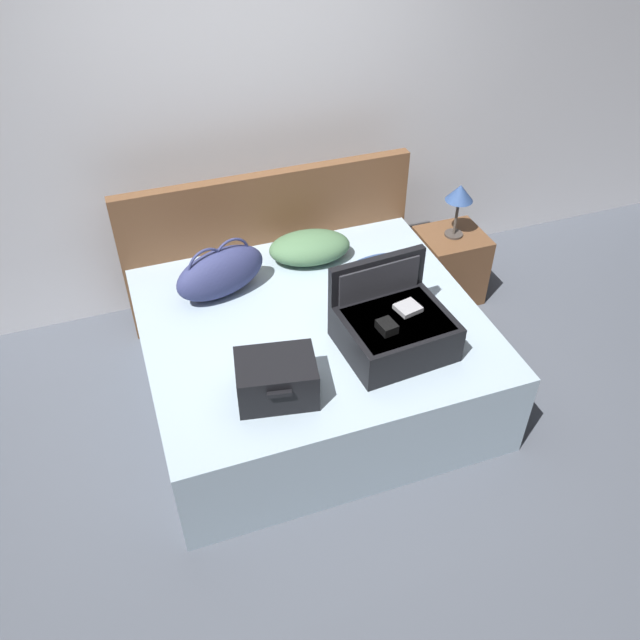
{
  "coord_description": "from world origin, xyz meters",
  "views": [
    {
      "loc": [
        -0.91,
        -2.31,
        2.98
      ],
      "look_at": [
        0.0,
        0.27,
        0.67
      ],
      "focal_mm": 36.87,
      "sensor_mm": 36.0,
      "label": 1
    }
  ],
  "objects_px": {
    "hard_case_medium": "(276,379)",
    "pillow_near_headboard": "(374,272)",
    "nightstand": "(449,266)",
    "pillow_center_head": "(310,247)",
    "duffel_bag": "(221,272)",
    "bed": "(313,356)",
    "table_lamp": "(460,196)",
    "hard_case_large": "(394,327)"
  },
  "relations": [
    {
      "from": "hard_case_medium",
      "to": "duffel_bag",
      "type": "distance_m",
      "value": 0.91
    },
    {
      "from": "hard_case_medium",
      "to": "duffel_bag",
      "type": "xyz_separation_m",
      "value": [
        -0.07,
        0.9,
        0.04
      ]
    },
    {
      "from": "duffel_bag",
      "to": "nightstand",
      "type": "distance_m",
      "value": 1.73
    },
    {
      "from": "pillow_near_headboard",
      "to": "pillow_center_head",
      "type": "relative_size",
      "value": 0.98
    },
    {
      "from": "hard_case_medium",
      "to": "nightstand",
      "type": "distance_m",
      "value": 1.97
    },
    {
      "from": "hard_case_large",
      "to": "nightstand",
      "type": "bearing_deg",
      "value": 42.1
    },
    {
      "from": "bed",
      "to": "duffel_bag",
      "type": "relative_size",
      "value": 3.12
    },
    {
      "from": "bed",
      "to": "hard_case_medium",
      "type": "distance_m",
      "value": 0.72
    },
    {
      "from": "bed",
      "to": "pillow_center_head",
      "type": "bearing_deg",
      "value": 72.73
    },
    {
      "from": "pillow_center_head",
      "to": "table_lamp",
      "type": "distance_m",
      "value": 1.07
    },
    {
      "from": "hard_case_medium",
      "to": "table_lamp",
      "type": "xyz_separation_m",
      "value": [
        1.59,
        1.09,
        0.14
      ]
    },
    {
      "from": "pillow_center_head",
      "to": "nightstand",
      "type": "distance_m",
      "value": 1.13
    },
    {
      "from": "hard_case_large",
      "to": "pillow_near_headboard",
      "type": "distance_m",
      "value": 0.58
    },
    {
      "from": "duffel_bag",
      "to": "hard_case_large",
      "type": "bearing_deg",
      "value": -45.15
    },
    {
      "from": "duffel_bag",
      "to": "hard_case_medium",
      "type": "bearing_deg",
      "value": -85.72
    },
    {
      "from": "hard_case_large",
      "to": "duffel_bag",
      "type": "relative_size",
      "value": 0.97
    },
    {
      "from": "pillow_center_head",
      "to": "bed",
      "type": "bearing_deg",
      "value": -107.27
    },
    {
      "from": "pillow_near_headboard",
      "to": "hard_case_large",
      "type": "bearing_deg",
      "value": -102.72
    },
    {
      "from": "hard_case_large",
      "to": "bed",
      "type": "bearing_deg",
      "value": 129.28
    },
    {
      "from": "nightstand",
      "to": "pillow_center_head",
      "type": "bearing_deg",
      "value": -178.63
    },
    {
      "from": "table_lamp",
      "to": "pillow_near_headboard",
      "type": "bearing_deg",
      "value": -153.34
    },
    {
      "from": "hard_case_large",
      "to": "duffel_bag",
      "type": "bearing_deg",
      "value": 130.36
    },
    {
      "from": "bed",
      "to": "pillow_center_head",
      "type": "xyz_separation_m",
      "value": [
        0.18,
        0.57,
        0.38
      ]
    },
    {
      "from": "hard_case_large",
      "to": "duffel_bag",
      "type": "height_order",
      "value": "hard_case_large"
    },
    {
      "from": "hard_case_large",
      "to": "pillow_center_head",
      "type": "distance_m",
      "value": 0.94
    },
    {
      "from": "hard_case_medium",
      "to": "pillow_center_head",
      "type": "height_order",
      "value": "hard_case_medium"
    },
    {
      "from": "hard_case_large",
      "to": "table_lamp",
      "type": "relative_size",
      "value": 1.55
    },
    {
      "from": "hard_case_large",
      "to": "pillow_near_headboard",
      "type": "xyz_separation_m",
      "value": [
        0.13,
        0.56,
        -0.05
      ]
    },
    {
      "from": "hard_case_large",
      "to": "nightstand",
      "type": "xyz_separation_m",
      "value": [
        0.9,
        0.95,
        -0.45
      ]
    },
    {
      "from": "duffel_bag",
      "to": "pillow_near_headboard",
      "type": "distance_m",
      "value": 0.91
    },
    {
      "from": "pillow_near_headboard",
      "to": "pillow_center_head",
      "type": "height_order",
      "value": "pillow_center_head"
    },
    {
      "from": "bed",
      "to": "table_lamp",
      "type": "bearing_deg",
      "value": 25.79
    },
    {
      "from": "duffel_bag",
      "to": "table_lamp",
      "type": "bearing_deg",
      "value": 6.23
    },
    {
      "from": "pillow_center_head",
      "to": "nightstand",
      "type": "bearing_deg",
      "value": 1.37
    },
    {
      "from": "bed",
      "to": "pillow_center_head",
      "type": "relative_size",
      "value": 3.68
    },
    {
      "from": "bed",
      "to": "duffel_bag",
      "type": "bearing_deg",
      "value": 135.73
    },
    {
      "from": "hard_case_medium",
      "to": "table_lamp",
      "type": "height_order",
      "value": "table_lamp"
    },
    {
      "from": "bed",
      "to": "duffel_bag",
      "type": "xyz_separation_m",
      "value": [
        -0.43,
        0.41,
        0.44
      ]
    },
    {
      "from": "pillow_center_head",
      "to": "nightstand",
      "type": "relative_size",
      "value": 1.0
    },
    {
      "from": "hard_case_medium",
      "to": "pillow_near_headboard",
      "type": "relative_size",
      "value": 0.86
    },
    {
      "from": "hard_case_medium",
      "to": "pillow_near_headboard",
      "type": "bearing_deg",
      "value": 50.8
    },
    {
      "from": "hard_case_large",
      "to": "table_lamp",
      "type": "distance_m",
      "value": 1.31
    }
  ]
}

